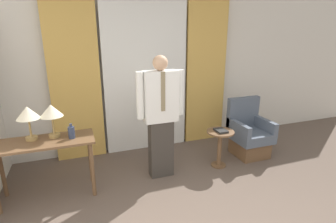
{
  "coord_description": "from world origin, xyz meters",
  "views": [
    {
      "loc": [
        -1.15,
        -1.38,
        2.02
      ],
      "look_at": [
        -0.02,
        1.72,
        1.01
      ],
      "focal_mm": 28.0,
      "sensor_mm": 36.0,
      "label": 1
    }
  ],
  "objects_px": {
    "desk": "(44,151)",
    "side_table": "(220,143)",
    "person": "(161,114)",
    "table_lamp_left": "(28,114)",
    "armchair": "(249,135)",
    "book": "(221,131)",
    "bottle_near_edge": "(71,132)",
    "table_lamp_right": "(51,112)"
  },
  "relations": [
    {
      "from": "desk",
      "to": "side_table",
      "type": "height_order",
      "value": "desk"
    },
    {
      "from": "desk",
      "to": "person",
      "type": "xyz_separation_m",
      "value": [
        1.5,
        0.01,
        0.31
      ]
    },
    {
      "from": "desk",
      "to": "person",
      "type": "bearing_deg",
      "value": 0.2
    },
    {
      "from": "table_lamp_left",
      "to": "side_table",
      "type": "bearing_deg",
      "value": -3.22
    },
    {
      "from": "desk",
      "to": "armchair",
      "type": "height_order",
      "value": "armchair"
    },
    {
      "from": "side_table",
      "to": "person",
      "type": "bearing_deg",
      "value": 176.18
    },
    {
      "from": "person",
      "to": "book",
      "type": "relative_size",
      "value": 8.48
    },
    {
      "from": "bottle_near_edge",
      "to": "armchair",
      "type": "bearing_deg",
      "value": 3.54
    },
    {
      "from": "desk",
      "to": "bottle_near_edge",
      "type": "distance_m",
      "value": 0.39
    },
    {
      "from": "desk",
      "to": "side_table",
      "type": "bearing_deg",
      "value": -1.33
    },
    {
      "from": "person",
      "to": "book",
      "type": "height_order",
      "value": "person"
    },
    {
      "from": "person",
      "to": "bottle_near_edge",
      "type": "bearing_deg",
      "value": -178.32
    },
    {
      "from": "table_lamp_left",
      "to": "table_lamp_right",
      "type": "height_order",
      "value": "same"
    },
    {
      "from": "person",
      "to": "side_table",
      "type": "relative_size",
      "value": 2.98
    },
    {
      "from": "person",
      "to": "table_lamp_right",
      "type": "bearing_deg",
      "value": 176.58
    },
    {
      "from": "bottle_near_edge",
      "to": "person",
      "type": "bearing_deg",
      "value": 1.68
    },
    {
      "from": "table_lamp_right",
      "to": "book",
      "type": "height_order",
      "value": "table_lamp_right"
    },
    {
      "from": "desk",
      "to": "book",
      "type": "height_order",
      "value": "desk"
    },
    {
      "from": "table_lamp_left",
      "to": "book",
      "type": "relative_size",
      "value": 2.06
    },
    {
      "from": "bottle_near_edge",
      "to": "side_table",
      "type": "xyz_separation_m",
      "value": [
        2.09,
        -0.03,
        -0.44
      ]
    },
    {
      "from": "desk",
      "to": "side_table",
      "type": "xyz_separation_m",
      "value": [
        2.42,
        -0.06,
        -0.24
      ]
    },
    {
      "from": "bottle_near_edge",
      "to": "person",
      "type": "relative_size",
      "value": 0.11
    },
    {
      "from": "table_lamp_right",
      "to": "bottle_near_edge",
      "type": "relative_size",
      "value": 2.23
    },
    {
      "from": "bottle_near_edge",
      "to": "table_lamp_left",
      "type": "bearing_deg",
      "value": 165.84
    },
    {
      "from": "bottle_near_edge",
      "to": "book",
      "type": "bearing_deg",
      "value": -1.22
    },
    {
      "from": "armchair",
      "to": "side_table",
      "type": "distance_m",
      "value": 0.71
    },
    {
      "from": "table_lamp_left",
      "to": "person",
      "type": "distance_m",
      "value": 1.63
    },
    {
      "from": "book",
      "to": "table_lamp_left",
      "type": "bearing_deg",
      "value": 176.39
    },
    {
      "from": "desk",
      "to": "table_lamp_left",
      "type": "xyz_separation_m",
      "value": [
        -0.13,
        0.09,
        0.45
      ]
    },
    {
      "from": "table_lamp_right",
      "to": "person",
      "type": "distance_m",
      "value": 1.38
    },
    {
      "from": "table_lamp_left",
      "to": "person",
      "type": "bearing_deg",
      "value": -2.88
    },
    {
      "from": "table_lamp_right",
      "to": "book",
      "type": "bearing_deg",
      "value": -4.01
    },
    {
      "from": "armchair",
      "to": "bottle_near_edge",
      "type": "bearing_deg",
      "value": -176.46
    },
    {
      "from": "bottle_near_edge",
      "to": "person",
      "type": "height_order",
      "value": "person"
    },
    {
      "from": "person",
      "to": "side_table",
      "type": "bearing_deg",
      "value": -3.82
    },
    {
      "from": "table_lamp_left",
      "to": "table_lamp_right",
      "type": "bearing_deg",
      "value": 0.0
    },
    {
      "from": "table_lamp_right",
      "to": "bottle_near_edge",
      "type": "bearing_deg",
      "value": -29.65
    },
    {
      "from": "table_lamp_right",
      "to": "person",
      "type": "xyz_separation_m",
      "value": [
        1.37,
        -0.08,
        -0.14
      ]
    },
    {
      "from": "book",
      "to": "table_lamp_right",
      "type": "bearing_deg",
      "value": 175.99
    },
    {
      "from": "desk",
      "to": "person",
      "type": "relative_size",
      "value": 0.68
    },
    {
      "from": "table_lamp_left",
      "to": "table_lamp_right",
      "type": "distance_m",
      "value": 0.26
    },
    {
      "from": "table_lamp_right",
      "to": "armchair",
      "type": "height_order",
      "value": "table_lamp_right"
    }
  ]
}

